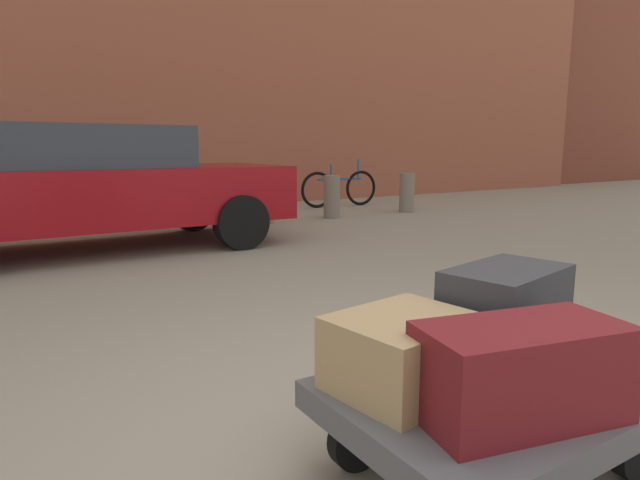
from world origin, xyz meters
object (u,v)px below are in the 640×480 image
bicycle_leaning (340,188)px  parked_car (90,185)px  bollard_kerb_mid (332,197)px  luggage_cart (497,403)px  bollard_kerb_far (407,193)px  suitcase_tan_front_right (405,352)px  bollard_kerb_near (265,201)px  duffel_bag_charcoal_rear_right (505,311)px  duffel_bag_maroon_stacked_top (521,372)px

bicycle_leaning → parked_car: bearing=-154.5°
bollard_kerb_mid → parked_car: bearing=-166.0°
luggage_cart → bollard_kerb_far: bollard_kerb_far is taller
suitcase_tan_front_right → bollard_kerb_near: (2.51, 6.21, -0.11)m
bollard_kerb_far → duffel_bag_charcoal_rear_right: bearing=-128.3°
bicycle_leaning → duffel_bag_charcoal_rear_right: bearing=-119.7°
luggage_cart → bollard_kerb_near: size_ratio=1.65×
suitcase_tan_front_right → duffel_bag_charcoal_rear_right: 0.56m
duffel_bag_maroon_stacked_top → duffel_bag_charcoal_rear_right: 0.55m
suitcase_tan_front_right → duffel_bag_charcoal_rear_right: (0.56, 0.03, 0.05)m
bollard_kerb_near → bollard_kerb_far: 2.93m
duffel_bag_maroon_stacked_top → bollard_kerb_far: 8.42m
bollard_kerb_mid → bicycle_leaning: bearing=51.7°
suitcase_tan_front_right → bollard_kerb_near: size_ratio=0.67×
suitcase_tan_front_right → bollard_kerb_far: (5.44, 6.21, -0.11)m
suitcase_tan_front_right → bollard_kerb_far: bollard_kerb_far is taller
duffel_bag_maroon_stacked_top → luggage_cart: bearing=67.7°
parked_car → bicycle_leaning: 5.65m
suitcase_tan_front_right → bollard_kerb_far: bearing=40.7°
luggage_cart → bollard_kerb_mid: bearing=61.4°
bicycle_leaning → bollard_kerb_near: 2.79m
parked_car → bollard_kerb_near: 2.90m
bicycle_leaning → suitcase_tan_front_right: bearing=-122.7°
luggage_cart → bollard_kerb_far: size_ratio=1.65×
duffel_bag_charcoal_rear_right → parked_car: size_ratio=0.12×
duffel_bag_charcoal_rear_right → bollard_kerb_mid: size_ratio=0.74×
duffel_bag_maroon_stacked_top → suitcase_tan_front_right: 0.39m
suitcase_tan_front_right → bollard_kerb_mid: bollard_kerb_mid is taller
parked_car → bicycle_leaning: (5.09, 2.42, -0.39)m
luggage_cart → bollard_kerb_mid: bollard_kerb_mid is taller
duffel_bag_maroon_stacked_top → bollard_kerb_near: bearing=83.1°
suitcase_tan_front_right → parked_car: 5.24m
bollard_kerb_near → bollard_kerb_mid: 1.26m
duffel_bag_maroon_stacked_top → bicycle_leaning: bearing=72.2°
duffel_bag_charcoal_rear_right → parked_car: bearing=86.4°
bollard_kerb_mid → bollard_kerb_near: bearing=180.0°
duffel_bag_maroon_stacked_top → suitcase_tan_front_right: size_ratio=1.33×
luggage_cart → suitcase_tan_front_right: bearing=151.4°
duffel_bag_maroon_stacked_top → bollard_kerb_mid: bearing=74.0°
bollard_kerb_near → duffel_bag_maroon_stacked_top: bearing=-109.7°
luggage_cart → duffel_bag_maroon_stacked_top: 0.32m
duffel_bag_charcoal_rear_right → bollard_kerb_near: bollard_kerb_near is taller
luggage_cart → duffel_bag_charcoal_rear_right: size_ratio=2.22×
bicycle_leaning → bollard_kerb_far: 1.54m
duffel_bag_maroon_stacked_top → bollard_kerb_far: (5.27, 6.56, -0.13)m
luggage_cart → parked_car: (-0.48, 5.39, 0.49)m
duffel_bag_maroon_stacked_top → duffel_bag_charcoal_rear_right: bearing=57.0°
suitcase_tan_front_right → parked_car: bearing=83.9°
bollard_kerb_near → luggage_cart: bearing=-109.2°
duffel_bag_charcoal_rear_right → bollard_kerb_far: size_ratio=0.74×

